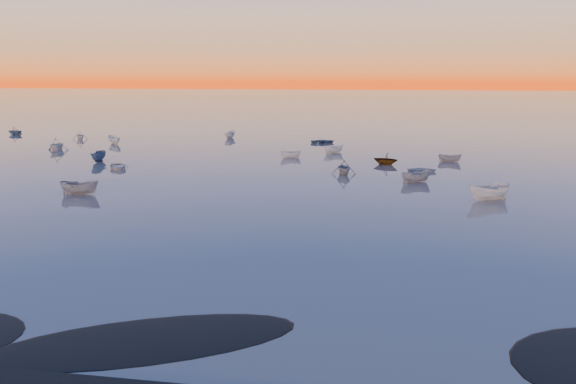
# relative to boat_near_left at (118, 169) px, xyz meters

# --- Properties ---
(ground) EXTENTS (600.00, 600.00, 0.00)m
(ground) POSITION_rel_boat_near_left_xyz_m (22.74, 55.77, 0.00)
(ground) COLOR #645A53
(ground) RESTS_ON ground
(mud_lobes) EXTENTS (140.00, 6.00, 0.07)m
(mud_lobes) POSITION_rel_boat_near_left_xyz_m (22.74, -45.23, 0.01)
(mud_lobes) COLOR black
(mud_lobes) RESTS_ON ground
(moored_fleet) EXTENTS (124.00, 58.00, 1.20)m
(moored_fleet) POSITION_rel_boat_near_left_xyz_m (22.74, 8.77, 0.00)
(moored_fleet) COLOR white
(moored_fleet) RESTS_ON ground
(boat_near_left) EXTENTS (4.50, 3.77, 1.06)m
(boat_near_left) POSITION_rel_boat_near_left_xyz_m (0.00, 0.00, 0.00)
(boat_near_left) COLOR white
(boat_near_left) RESTS_ON ground
(boat_near_center) EXTENTS (1.93, 4.18, 1.42)m
(boat_near_center) POSITION_rel_boat_near_left_xyz_m (3.26, -15.07, 0.00)
(boat_near_center) COLOR slate
(boat_near_center) RESTS_ON ground
(boat_near_right) EXTENTS (4.08, 2.40, 1.34)m
(boat_near_right) POSITION_rel_boat_near_left_xyz_m (28.73, 0.76, 0.00)
(boat_near_right) COLOR slate
(boat_near_right) RESTS_ON ground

